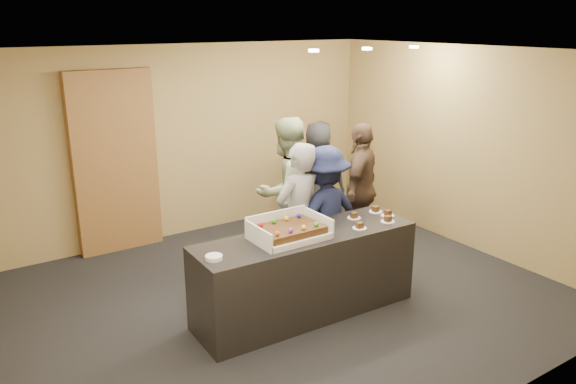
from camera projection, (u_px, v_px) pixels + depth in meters
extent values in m
plane|color=black|center=(279.00, 298.00, 6.34)|extent=(6.00, 6.00, 0.00)
plane|color=silver|center=(278.00, 52.00, 5.54)|extent=(6.00, 6.00, 0.00)
cube|color=#A78551|center=(183.00, 142.00, 7.93)|extent=(6.00, 0.04, 2.70)
cube|color=#A78551|center=(471.00, 266.00, 3.95)|extent=(6.00, 0.04, 2.70)
cube|color=#A78551|center=(467.00, 149.00, 7.53)|extent=(0.04, 5.00, 2.70)
cube|color=black|center=(306.00, 274.00, 5.89)|extent=(2.42, 0.77, 0.90)
cube|color=brown|center=(115.00, 163.00, 7.36)|extent=(1.10, 0.15, 2.41)
cube|color=white|center=(289.00, 236.00, 5.64)|extent=(0.72, 0.50, 0.06)
cube|color=white|center=(258.00, 237.00, 5.42)|extent=(0.02, 0.50, 0.20)
cube|color=white|center=(318.00, 222.00, 5.81)|extent=(0.02, 0.50, 0.20)
cube|color=white|center=(276.00, 221.00, 5.81)|extent=(0.72, 0.02, 0.22)
cube|color=#361E0C|center=(289.00, 230.00, 5.62)|extent=(0.64, 0.44, 0.07)
sphere|color=red|center=(261.00, 224.00, 5.59)|extent=(0.05, 0.05, 0.05)
sphere|color=#359C1A|center=(274.00, 221.00, 5.68)|extent=(0.05, 0.05, 0.05)
sphere|color=yellow|center=(286.00, 218.00, 5.76)|extent=(0.05, 0.05, 0.05)
sphere|color=#2F1BE7|center=(299.00, 216.00, 5.84)|extent=(0.05, 0.05, 0.05)
sphere|color=#DC5C12|center=(277.00, 234.00, 5.35)|extent=(0.05, 0.05, 0.05)
sphere|color=purple|center=(291.00, 230.00, 5.43)|extent=(0.05, 0.05, 0.05)
sphere|color=yellow|center=(304.00, 227.00, 5.51)|extent=(0.05, 0.05, 0.05)
sphere|color=green|center=(316.00, 224.00, 5.59)|extent=(0.05, 0.05, 0.05)
cylinder|color=white|center=(214.00, 257.00, 5.14)|extent=(0.16, 0.16, 0.04)
cylinder|color=white|center=(360.00, 228.00, 5.91)|extent=(0.15, 0.15, 0.01)
cube|color=#361E0C|center=(360.00, 225.00, 5.90)|extent=(0.07, 0.06, 0.06)
cylinder|color=white|center=(354.00, 218.00, 6.22)|extent=(0.15, 0.15, 0.01)
cube|color=#361E0C|center=(354.00, 215.00, 6.21)|extent=(0.07, 0.06, 0.06)
cylinder|color=white|center=(388.00, 221.00, 6.10)|extent=(0.15, 0.15, 0.01)
cube|color=#361E0C|center=(388.00, 219.00, 6.09)|extent=(0.07, 0.06, 0.06)
cylinder|color=white|center=(376.00, 212.00, 6.42)|extent=(0.15, 0.15, 0.01)
cube|color=#361E0C|center=(376.00, 209.00, 6.41)|extent=(0.07, 0.06, 0.06)
cylinder|color=white|center=(388.00, 216.00, 6.29)|extent=(0.15, 0.15, 0.01)
cube|color=#361E0C|center=(388.00, 213.00, 6.28)|extent=(0.07, 0.06, 0.06)
imported|color=#96959A|center=(299.00, 218.00, 6.31)|extent=(0.68, 0.50, 1.74)
imported|color=#9EAB7C|center=(286.00, 191.00, 7.10)|extent=(1.00, 0.83, 1.87)
imported|color=#151B3B|center=(323.00, 216.00, 6.50)|extent=(1.12, 0.72, 1.66)
imported|color=#4F392B|center=(361.00, 188.00, 7.40)|extent=(1.09, 0.92, 1.75)
imported|color=#222227|center=(318.00, 175.00, 8.27)|extent=(0.93, 0.91, 1.61)
cylinder|color=#FFEAC6|center=(314.00, 51.00, 6.37)|extent=(0.12, 0.12, 0.03)
cylinder|color=#FFEAC6|center=(367.00, 49.00, 6.79)|extent=(0.12, 0.12, 0.03)
cylinder|color=#FFEAC6|center=(414.00, 47.00, 7.22)|extent=(0.12, 0.12, 0.03)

